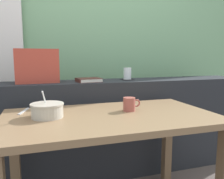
{
  "coord_description": "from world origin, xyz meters",
  "views": [
    {
      "loc": [
        -0.44,
        -1.29,
        1.02
      ],
      "look_at": [
        0.12,
        0.5,
        0.76
      ],
      "focal_mm": 36.25,
      "sensor_mm": 36.0,
      "label": 1
    }
  ],
  "objects": [
    {
      "name": "soup_bowl",
      "position": [
        -0.42,
        -0.0,
        0.73
      ],
      "size": [
        0.18,
        0.18,
        0.16
      ],
      "color": "#BCB7A8",
      "rests_on": "breakfast_table"
    },
    {
      "name": "juice_glass",
      "position": [
        0.28,
        0.56,
        0.88
      ],
      "size": [
        0.07,
        0.07,
        0.1
      ],
      "color": "white",
      "rests_on": "coaster_square"
    },
    {
      "name": "closed_book",
      "position": [
        -0.08,
        0.5,
        0.84
      ],
      "size": [
        0.21,
        0.17,
        0.03
      ],
      "color": "#47231E",
      "rests_on": "dark_console_ledge"
    },
    {
      "name": "dark_console_ledge",
      "position": [
        0.0,
        0.55,
        0.41
      ],
      "size": [
        2.8,
        0.35,
        0.83
      ],
      "primitive_type": "cube",
      "color": "#23262B",
      "rests_on": "ground"
    },
    {
      "name": "breakfast_table",
      "position": [
        -0.06,
        -0.05,
        0.59
      ],
      "size": [
        1.24,
        0.69,
        0.69
      ],
      "color": "brown",
      "rests_on": "ground"
    },
    {
      "name": "coaster_square",
      "position": [
        0.28,
        0.56,
        0.83
      ],
      "size": [
        0.1,
        0.1,
        0.0
      ],
      "primitive_type": "cube",
      "color": "black",
      "rests_on": "dark_console_ledge"
    },
    {
      "name": "outdoor_backdrop",
      "position": [
        0.0,
        1.14,
        1.4
      ],
      "size": [
        4.8,
        0.08,
        2.8
      ],
      "primitive_type": "cube",
      "color": "#7AAD7F",
      "rests_on": "ground"
    },
    {
      "name": "fork_utensil",
      "position": [
        -0.56,
        0.18,
        0.69
      ],
      "size": [
        0.06,
        0.17,
        0.01
      ],
      "primitive_type": "cube",
      "rotation": [
        0.0,
        0.0,
        -0.27
      ],
      "color": "silver",
      "rests_on": "breakfast_table"
    },
    {
      "name": "ceramic_mug",
      "position": [
        0.08,
        0.01,
        0.73
      ],
      "size": [
        0.11,
        0.08,
        0.08
      ],
      "color": "#9E4C42",
      "rests_on": "breakfast_table"
    },
    {
      "name": "throw_pillow",
      "position": [
        -0.47,
        0.55,
        0.96
      ],
      "size": [
        0.33,
        0.16,
        0.26
      ],
      "primitive_type": "cube",
      "rotation": [
        0.0,
        0.0,
        0.06
      ],
      "color": "#B74233",
      "rests_on": "dark_console_ledge"
    }
  ]
}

